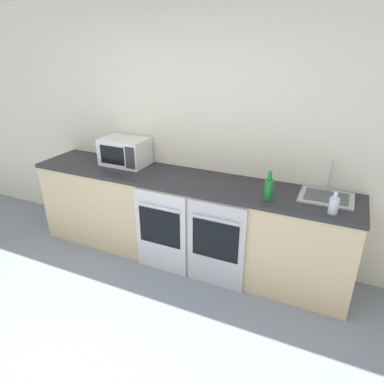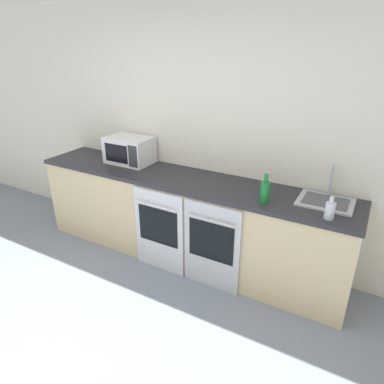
# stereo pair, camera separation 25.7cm
# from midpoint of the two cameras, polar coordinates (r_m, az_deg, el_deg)

# --- Properties ---
(wall_back) EXTENTS (10.00, 0.06, 2.60)m
(wall_back) POSITION_cam_midpoint_polar(r_m,az_deg,el_deg) (3.61, -1.21, 9.63)
(wall_back) COLOR silver
(wall_back) RESTS_ON ground_plane
(counter_back) EXTENTS (3.38, 0.64, 0.93)m
(counter_back) POSITION_cam_midpoint_polar(r_m,az_deg,el_deg) (3.63, -3.41, -4.46)
(counter_back) COLOR #D1B789
(counter_back) RESTS_ON ground_plane
(oven_left) EXTENTS (0.56, 0.06, 0.87)m
(oven_left) POSITION_cam_midpoint_polar(r_m,az_deg,el_deg) (3.44, -7.42, -6.72)
(oven_left) COLOR silver
(oven_left) RESTS_ON ground_plane
(oven_right) EXTENTS (0.56, 0.06, 0.87)m
(oven_right) POSITION_cam_midpoint_polar(r_m,az_deg,el_deg) (3.21, 1.63, -8.99)
(oven_right) COLOR #B7BABF
(oven_right) RESTS_ON ground_plane
(microwave) EXTENTS (0.50, 0.35, 0.29)m
(microwave) POSITION_cam_midpoint_polar(r_m,az_deg,el_deg) (3.87, -12.98, 6.57)
(microwave) COLOR silver
(microwave) RESTS_ON counter_back
(bottle_clear) EXTENTS (0.08, 0.08, 0.18)m
(bottle_clear) POSITION_cam_midpoint_polar(r_m,az_deg,el_deg) (2.87, 20.23, -2.10)
(bottle_clear) COLOR silver
(bottle_clear) RESTS_ON counter_back
(bottle_green) EXTENTS (0.08, 0.08, 0.26)m
(bottle_green) POSITION_cam_midpoint_polar(r_m,az_deg,el_deg) (2.96, 10.26, 0.49)
(bottle_green) COLOR #19722D
(bottle_green) RESTS_ON counter_back
(sink) EXTENTS (0.45, 0.37, 0.30)m
(sink) POSITION_cam_midpoint_polar(r_m,az_deg,el_deg) (3.16, 19.37, -0.69)
(sink) COLOR #A8AAAF
(sink) RESTS_ON counter_back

